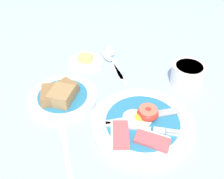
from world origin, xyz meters
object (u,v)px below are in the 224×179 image
bread_plate (62,96)px  teaspoon_near_cup (112,55)px  fork_on_cloth (66,147)px  teaspoon_by_saucer (110,60)px  breakfast_plate (142,124)px  sugar_cup (188,74)px  butter_dish (86,62)px

bread_plate → teaspoon_near_cup: bearing=83.2°
bread_plate → fork_on_cloth: 0.16m
teaspoon_by_saucer → teaspoon_near_cup: bearing=-33.0°
breakfast_plate → fork_on_cloth: bearing=-136.2°
fork_on_cloth → breakfast_plate: bearing=-85.6°
sugar_cup → teaspoon_by_saucer: 0.25m
breakfast_plate → bread_plate: 0.23m
sugar_cup → teaspoon_by_saucer: size_ratio=0.59×
sugar_cup → butter_dish: sugar_cup is taller
breakfast_plate → teaspoon_near_cup: breakfast_plate is taller
butter_dish → teaspoon_by_saucer: size_ratio=0.71×
breakfast_plate → fork_on_cloth: breakfast_plate is taller
breakfast_plate → fork_on_cloth: 0.19m
teaspoon_near_cup → fork_on_cloth: teaspoon_near_cup is taller
breakfast_plate → bread_plate: bearing=180.0°
breakfast_plate → butter_dish: 0.31m
breakfast_plate → teaspoon_by_saucer: bearing=130.3°
breakfast_plate → sugar_cup: bearing=74.2°
butter_dish → teaspoon_by_saucer: bearing=33.0°
sugar_cup → teaspoon_by_saucer: bearing=177.7°
breakfast_plate → teaspoon_by_saucer: breakfast_plate is taller
butter_dish → teaspoon_by_saucer: 0.08m
sugar_cup → fork_on_cloth: 0.39m
butter_dish → teaspoon_near_cup: 0.09m
fork_on_cloth → sugar_cup: bearing=-69.1°
sugar_cup → bread_plate: bearing=-143.5°
teaspoon_by_saucer → bread_plate: bearing=122.9°
sugar_cup → teaspoon_near_cup: bearing=170.5°
teaspoon_by_saucer → teaspoon_near_cup: same height
teaspoon_near_cup → fork_on_cloth: (0.06, -0.38, -0.00)m
breakfast_plate → bread_plate: bread_plate is taller
bread_plate → butter_dish: 0.18m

